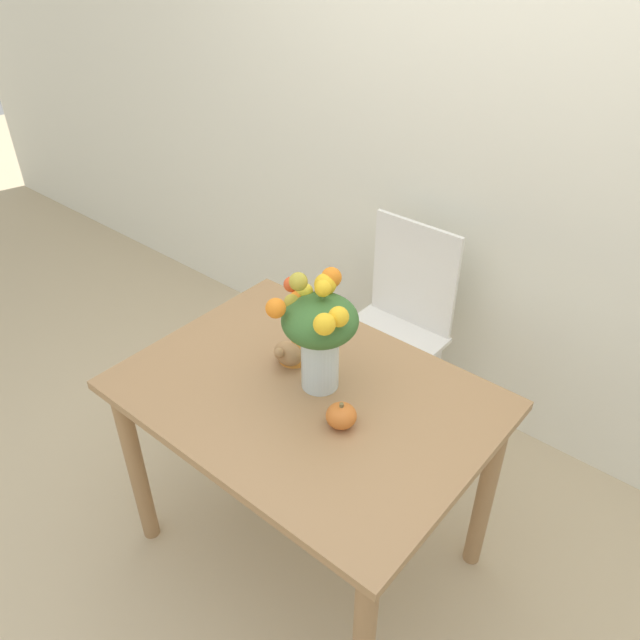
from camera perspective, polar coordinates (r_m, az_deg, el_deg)
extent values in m
plane|color=tan|center=(2.49, -1.07, -19.83)|extent=(12.00, 12.00, 0.00)
cube|color=silver|center=(2.46, 16.36, 17.59)|extent=(8.00, 0.06, 2.70)
cube|color=#9E754C|center=(1.92, -1.31, -6.88)|extent=(1.11, 0.81, 0.03)
cylinder|color=#9E754C|center=(2.32, -16.48, -12.74)|extent=(0.06, 0.06, 0.73)
cylinder|color=#9E754C|center=(2.62, -4.42, -4.60)|extent=(0.06, 0.06, 0.73)
cylinder|color=#9E754C|center=(2.23, 14.93, -14.91)|extent=(0.06, 0.06, 0.73)
cylinder|color=silver|center=(1.87, 0.00, -3.61)|extent=(0.11, 0.11, 0.20)
cylinder|color=silver|center=(1.91, 0.00, -5.03)|extent=(0.10, 0.10, 0.08)
cylinder|color=#38662D|center=(1.84, 0.55, -3.14)|extent=(0.01, 0.01, 0.24)
cylinder|color=#38662D|center=(1.86, 0.60, -2.63)|extent=(0.00, 0.01, 0.24)
cylinder|color=#38662D|center=(1.87, -0.17, -2.44)|extent=(0.01, 0.01, 0.24)
cylinder|color=#38662D|center=(1.86, -0.71, -2.83)|extent=(0.01, 0.01, 0.24)
cylinder|color=#38662D|center=(1.84, -0.27, -3.26)|extent=(0.00, 0.01, 0.24)
ellipsoid|color=#38662D|center=(1.79, 0.00, 0.00)|extent=(0.23, 0.23, 0.14)
sphere|color=yellow|center=(1.73, 0.28, 2.90)|extent=(0.05, 0.05, 0.05)
sphere|color=#D64C23|center=(1.83, -2.64, 3.28)|extent=(0.05, 0.05, 0.05)
sphere|color=orange|center=(1.73, -4.07, 1.09)|extent=(0.06, 0.06, 0.06)
sphere|color=yellow|center=(1.80, 0.49, 3.28)|extent=(0.07, 0.07, 0.07)
sphere|color=orange|center=(1.81, 1.04, 3.91)|extent=(0.06, 0.06, 0.06)
sphere|color=yellow|center=(1.82, -1.46, 2.59)|extent=(0.05, 0.05, 0.05)
sphere|color=#AD9E33|center=(1.74, -1.99, 3.53)|extent=(0.05, 0.05, 0.05)
sphere|color=#AD9E33|center=(1.80, -2.60, 1.68)|extent=(0.05, 0.05, 0.05)
sphere|color=orange|center=(1.81, -2.10, 1.99)|extent=(0.05, 0.05, 0.05)
sphere|color=yellow|center=(1.64, 0.41, -0.39)|extent=(0.06, 0.06, 0.06)
sphere|color=yellow|center=(1.67, 1.71, 0.30)|extent=(0.06, 0.06, 0.06)
ellipsoid|color=orange|center=(1.78, 1.96, -8.73)|extent=(0.09, 0.09, 0.07)
cylinder|color=brown|center=(1.76, 1.98, -7.84)|extent=(0.01, 0.01, 0.02)
ellipsoid|color=#A87A4C|center=(2.00, -2.93, -3.07)|extent=(0.10, 0.07, 0.08)
cone|color=orange|center=(2.01, -2.41, -2.65)|extent=(0.10, 0.10, 0.08)
sphere|color=#A87A4C|center=(1.96, -3.77, -3.02)|extent=(0.03, 0.03, 0.03)
cube|color=white|center=(2.63, 5.76, -2.18)|extent=(0.42, 0.42, 0.02)
cylinder|color=white|center=(2.75, 0.52, -6.26)|extent=(0.04, 0.04, 0.44)
cylinder|color=white|center=(2.60, 6.37, -9.40)|extent=(0.04, 0.04, 0.44)
cylinder|color=white|center=(2.96, 4.73, -2.91)|extent=(0.04, 0.04, 0.44)
cylinder|color=white|center=(2.83, 10.32, -5.61)|extent=(0.04, 0.04, 0.44)
cube|color=white|center=(2.64, 8.60, 4.13)|extent=(0.40, 0.02, 0.47)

